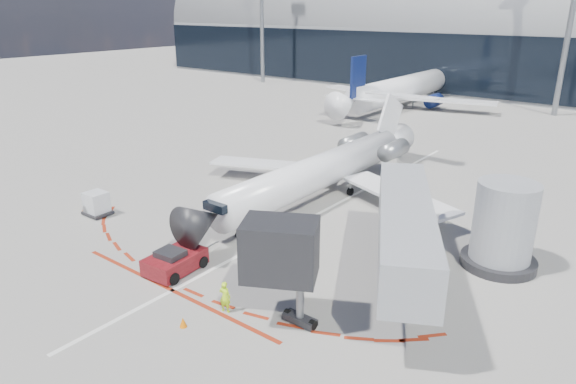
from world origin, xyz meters
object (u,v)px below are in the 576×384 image
Objects in this scene: regional_jet at (327,168)px; uld_container at (97,204)px; pushback_tug at (175,261)px; ramp_worker at (225,297)px.

regional_jet is 16.35m from uld_container.
uld_container is at bearing -128.92° from regional_jet.
pushback_tug is 3.28× the size of ramp_worker.
ramp_worker reaches higher than pushback_tug.
pushback_tug is at bearing -28.32° from ramp_worker.
regional_jet is at bearing 85.81° from pushback_tug.
regional_jet reaches higher than uld_container.
regional_jet is 16.60m from ramp_worker.
ramp_worker is (4.98, -15.77, -1.41)m from regional_jet.
regional_jet is 5.10× the size of pushback_tug.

